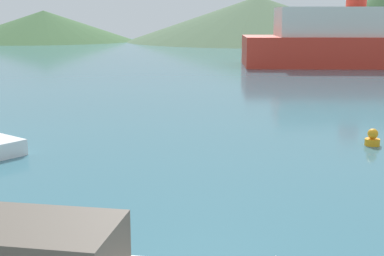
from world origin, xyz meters
TOP-DOWN VIEW (x-y plane):
  - ferry_distant at (13.36, 52.12)m, footprint 22.65×8.89m
  - buoy_marker at (6.33, 16.87)m, footprint 0.59×0.59m
  - hill_west at (-37.57, 105.77)m, footprint 37.28×37.28m
  - hill_central at (6.43, 108.07)m, footprint 53.95×53.95m
  - hill_east at (29.12, 101.05)m, footprint 27.84×27.84m

SIDE VIEW (x-z plane):
  - buoy_marker at x=6.33m, z-range -0.06..0.62m
  - ferry_distant at x=13.36m, z-range -1.14..6.36m
  - hill_west at x=-37.57m, z-range 0.00..6.18m
  - hill_central at x=6.43m, z-range 0.00..9.03m
  - hill_east at x=29.12m, z-range 0.00..9.92m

